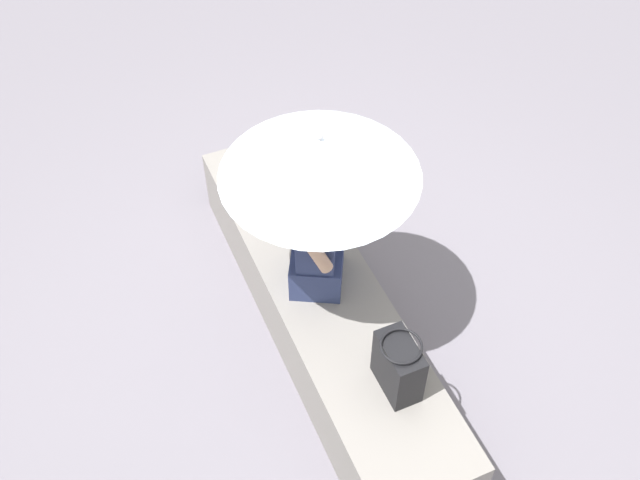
{
  "coord_description": "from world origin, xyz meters",
  "views": [
    {
      "loc": [
        -2.33,
        1.03,
        3.7
      ],
      "look_at": [
        0.03,
        0.01,
        0.82
      ],
      "focal_mm": 41.39,
      "sensor_mm": 36.0,
      "label": 1
    }
  ],
  "objects_px": {
    "person_seated": "(317,232)",
    "handbag_black": "(398,366)",
    "parasol": "(320,157)",
    "magazine": "(250,175)"
  },
  "relations": [
    {
      "from": "magazine",
      "to": "person_seated",
      "type": "bearing_deg",
      "value": -176.52
    },
    {
      "from": "person_seated",
      "to": "parasol",
      "type": "relative_size",
      "value": 0.85
    },
    {
      "from": "handbag_black",
      "to": "magazine",
      "type": "xyz_separation_m",
      "value": [
        1.72,
        0.15,
        -0.16
      ]
    },
    {
      "from": "handbag_black",
      "to": "parasol",
      "type": "bearing_deg",
      "value": 5.74
    },
    {
      "from": "person_seated",
      "to": "handbag_black",
      "type": "height_order",
      "value": "person_seated"
    },
    {
      "from": "person_seated",
      "to": "handbag_black",
      "type": "relative_size",
      "value": 2.59
    },
    {
      "from": "person_seated",
      "to": "parasol",
      "type": "bearing_deg",
      "value": -136.25
    },
    {
      "from": "person_seated",
      "to": "magazine",
      "type": "bearing_deg",
      "value": 3.7
    },
    {
      "from": "parasol",
      "to": "handbag_black",
      "type": "relative_size",
      "value": 3.04
    },
    {
      "from": "parasol",
      "to": "magazine",
      "type": "xyz_separation_m",
      "value": [
        0.96,
        0.07,
        -0.91
      ]
    }
  ]
}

